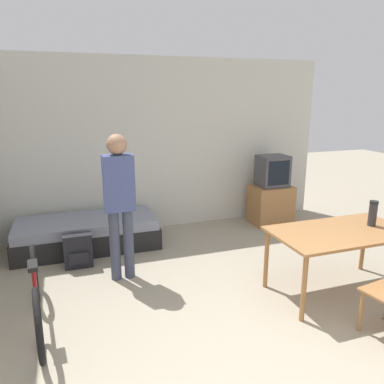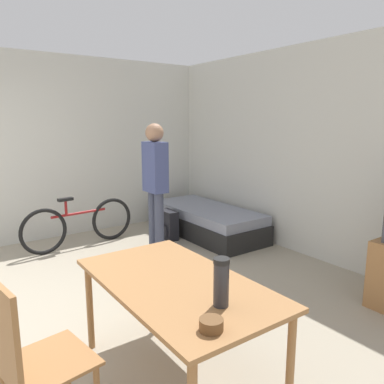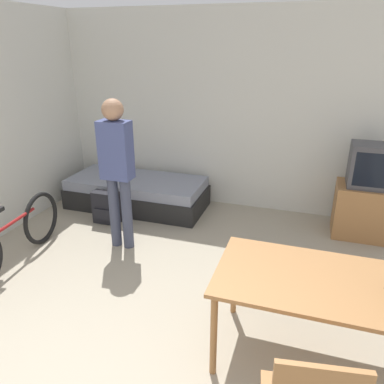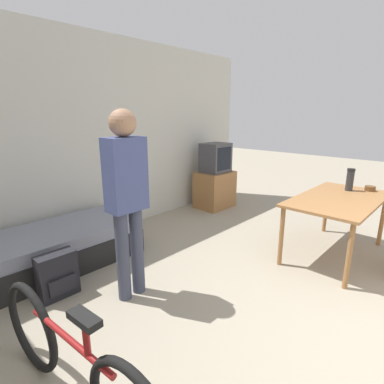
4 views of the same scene
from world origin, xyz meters
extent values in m
cube|color=silver|center=(0.00, 3.91, 1.35)|extent=(5.73, 0.06, 2.70)
cube|color=black|center=(-1.15, 3.37, 0.15)|extent=(1.98, 0.87, 0.29)
cube|color=gray|center=(-1.15, 3.37, 0.36)|extent=(1.92, 0.84, 0.14)
cube|color=#9E6B3D|center=(1.88, 3.44, 0.33)|extent=(0.66, 0.50, 0.65)
cube|color=#424247|center=(1.88, 3.44, 0.91)|extent=(0.48, 0.39, 0.51)
cube|color=black|center=(1.88, 3.25, 0.91)|extent=(0.39, 0.01, 0.40)
cube|color=#9E6B3D|center=(1.37, 1.18, 0.71)|extent=(1.49, 0.82, 0.03)
cylinder|color=#9E6B3D|center=(0.69, 0.82, 0.35)|extent=(0.05, 0.05, 0.69)
cylinder|color=#9E6B3D|center=(2.06, 0.82, 0.35)|extent=(0.05, 0.05, 0.69)
cylinder|color=#9E6B3D|center=(0.69, 1.53, 0.35)|extent=(0.05, 0.05, 0.69)
cylinder|color=#9E6B3D|center=(2.06, 1.53, 0.35)|extent=(0.05, 0.05, 0.69)
torus|color=black|center=(-1.76, 2.06, 0.31)|extent=(0.10, 0.63, 0.62)
cylinder|color=maroon|center=(-1.72, 1.57, 0.48)|extent=(0.10, 0.78, 0.04)
cylinder|color=maroon|center=(-1.70, 1.39, 0.58)|extent=(0.04, 0.04, 0.20)
cube|color=black|center=(-1.70, 1.39, 0.70)|extent=(0.10, 0.21, 0.04)
cylinder|color=#3D4256|center=(-0.89, 2.28, 0.43)|extent=(0.12, 0.12, 0.85)
cylinder|color=#3D4256|center=(-0.73, 2.28, 0.43)|extent=(0.12, 0.12, 0.85)
cube|color=#424C7F|center=(-0.81, 2.28, 1.17)|extent=(0.34, 0.20, 0.64)
sphere|color=#A87A5B|center=(-0.81, 2.28, 1.60)|extent=(0.23, 0.23, 0.23)
cylinder|color=#2D2D33|center=(1.81, 1.20, 0.86)|extent=(0.09, 0.09, 0.28)
cylinder|color=black|center=(1.81, 1.20, 0.99)|extent=(0.09, 0.09, 0.03)
cylinder|color=brown|center=(1.97, 1.00, 0.75)|extent=(0.12, 0.12, 0.06)
cube|color=black|center=(-1.30, 2.76, 0.22)|extent=(0.35, 0.16, 0.44)
cube|color=black|center=(-1.30, 2.66, 0.15)|extent=(0.24, 0.03, 0.15)
camera|label=1|loc=(-1.37, -1.86, 2.13)|focal=35.00mm
camera|label=2|loc=(3.32, -0.07, 1.76)|focal=35.00mm
camera|label=3|loc=(1.18, -1.18, 2.26)|focal=35.00mm
camera|label=4|loc=(-2.26, 0.14, 1.69)|focal=28.00mm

